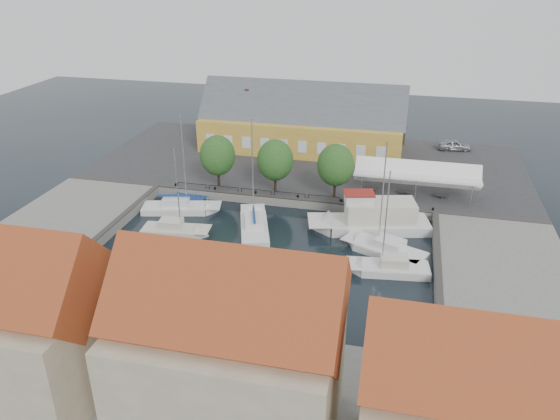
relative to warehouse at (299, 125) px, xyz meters
name	(u,v)px	position (x,y,z in m)	size (l,w,h in m)	color
ground	(266,249)	(2.60, -28.36, -4.43)	(140.00, 140.00, 0.00)	black
north_quay	(309,165)	(2.60, -5.36, -3.93)	(56.00, 26.00, 1.00)	#2D2D30
west_quay	(55,230)	(-19.40, -30.36, -3.93)	(12.00, 24.00, 1.00)	slate
east_quay	(506,284)	(24.60, -30.36, -3.93)	(12.00, 24.00, 1.00)	slate
south_bank	(183,397)	(2.60, -49.36, -3.93)	(56.00, 14.00, 1.00)	slate
quay_edge_fittings	(277,219)	(2.62, -23.61, -3.37)	(56.00, 24.72, 0.40)	#383533
warehouse	(299,125)	(0.00, 0.00, 0.00)	(28.56, 14.00, 9.55)	#C4892F
tent_canopy	(417,174)	(16.60, -13.86, -0.74)	(14.00, 4.00, 2.83)	white
quay_trees	(275,160)	(0.60, -16.36, 0.45)	(18.20, 4.20, 6.30)	black
car_silver	(454,145)	(21.81, 4.00, -2.66)	(1.81, 4.51, 1.54)	#989A9F
car_red	(267,164)	(-2.30, -9.32, -2.83)	(1.26, 3.62, 1.19)	#511C12
center_sailboat	(254,228)	(0.45, -24.98, -4.06)	(5.37, 9.40, 12.53)	silver
trawler	(374,221)	(12.53, -21.60, -3.41)	(13.22, 6.67, 5.00)	silver
east_boat_a	(386,251)	(14.14, -26.55, -4.17)	(8.69, 5.85, 11.84)	silver
east_boat_b	(390,270)	(14.72, -29.95, -4.17)	(7.85, 3.43, 10.50)	silver
west_boat_a	(180,209)	(-9.10, -22.21, -4.16)	(9.17, 4.49, 11.75)	silver
west_boat_b	(174,232)	(-7.42, -27.54, -4.17)	(7.36, 3.19, 9.94)	beige
launch_sw	(97,290)	(-9.71, -38.88, -4.34)	(4.64, 3.17, 0.98)	silver
launch_nw	(188,200)	(-9.23, -19.27, -4.34)	(4.07, 1.81, 0.88)	navy
townhouses	(192,360)	(4.52, -51.60, 1.40)	(36.30, 8.50, 12.00)	#BEB392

